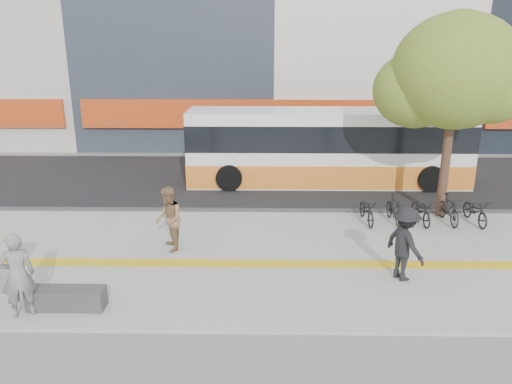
{
  "coord_description": "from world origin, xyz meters",
  "views": [
    {
      "loc": [
        1.53,
        -10.28,
        5.48
      ],
      "look_at": [
        1.32,
        2.0,
        1.67
      ],
      "focal_mm": 34.42,
      "sensor_mm": 36.0,
      "label": 1
    }
  ],
  "objects_px": {
    "bench": "(67,298)",
    "seated_woman": "(18,275)",
    "pedestrian_dark": "(405,244)",
    "bus": "(327,149)",
    "pedestrian_tan": "(169,219)",
    "street_tree": "(454,74)"
  },
  "relations": [
    {
      "from": "bench",
      "to": "seated_woman",
      "type": "bearing_deg",
      "value": -160.42
    },
    {
      "from": "bench",
      "to": "pedestrian_dark",
      "type": "height_order",
      "value": "pedestrian_dark"
    },
    {
      "from": "bench",
      "to": "bus",
      "type": "distance_m",
      "value": 11.78
    },
    {
      "from": "pedestrian_dark",
      "to": "pedestrian_tan",
      "type": "bearing_deg",
      "value": 47.72
    },
    {
      "from": "bench",
      "to": "pedestrian_dark",
      "type": "relative_size",
      "value": 0.9
    },
    {
      "from": "bench",
      "to": "pedestrian_tan",
      "type": "height_order",
      "value": "pedestrian_tan"
    },
    {
      "from": "seated_woman",
      "to": "pedestrian_tan",
      "type": "height_order",
      "value": "seated_woman"
    },
    {
      "from": "bus",
      "to": "pedestrian_dark",
      "type": "xyz_separation_m",
      "value": [
        0.82,
        -8.24,
        -0.44
      ]
    },
    {
      "from": "seated_woman",
      "to": "pedestrian_dark",
      "type": "distance_m",
      "value": 8.39
    },
    {
      "from": "pedestrian_tan",
      "to": "bus",
      "type": "bearing_deg",
      "value": 126.4
    },
    {
      "from": "seated_woman",
      "to": "bench",
      "type": "bearing_deg",
      "value": 170.86
    },
    {
      "from": "bench",
      "to": "pedestrian_tan",
      "type": "xyz_separation_m",
      "value": [
        1.62,
        3.03,
        0.65
      ]
    },
    {
      "from": "pedestrian_tan",
      "to": "pedestrian_dark",
      "type": "height_order",
      "value": "pedestrian_dark"
    },
    {
      "from": "seated_woman",
      "to": "street_tree",
      "type": "bearing_deg",
      "value": -177.92
    },
    {
      "from": "street_tree",
      "to": "pedestrian_dark",
      "type": "bearing_deg",
      "value": -117.5
    },
    {
      "from": "bench",
      "to": "seated_woman",
      "type": "relative_size",
      "value": 0.89
    },
    {
      "from": "bench",
      "to": "pedestrian_dark",
      "type": "distance_m",
      "value": 7.58
    },
    {
      "from": "seated_woman",
      "to": "bus",
      "type": "bearing_deg",
      "value": -155.23
    },
    {
      "from": "seated_woman",
      "to": "pedestrian_tan",
      "type": "xyz_separation_m",
      "value": [
        2.42,
        3.31,
        -0.03
      ]
    },
    {
      "from": "bus",
      "to": "seated_woman",
      "type": "bearing_deg",
      "value": -126.51
    },
    {
      "from": "street_tree",
      "to": "pedestrian_tan",
      "type": "height_order",
      "value": "street_tree"
    },
    {
      "from": "bus",
      "to": "pedestrian_tan",
      "type": "relative_size",
      "value": 6.16
    }
  ]
}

